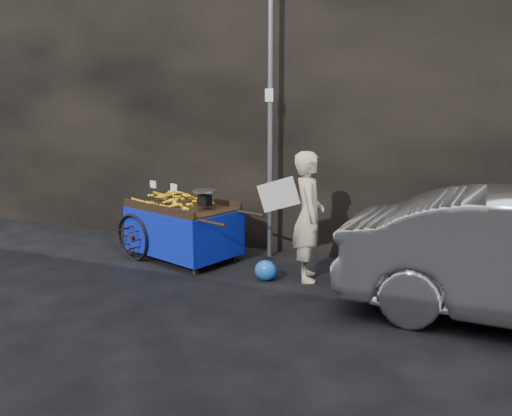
% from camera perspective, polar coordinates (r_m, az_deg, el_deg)
% --- Properties ---
extents(ground, '(80.00, 80.00, 0.00)m').
position_cam_1_polar(ground, '(6.65, -5.04, -8.18)').
color(ground, black).
rests_on(ground, ground).
extents(building_wall, '(13.50, 2.00, 5.00)m').
position_cam_1_polar(building_wall, '(8.52, 5.57, 13.19)').
color(building_wall, black).
rests_on(building_wall, ground).
extents(street_pole, '(0.12, 0.10, 4.00)m').
position_cam_1_polar(street_pole, '(7.33, 1.65, 9.68)').
color(street_pole, slate).
rests_on(street_pole, ground).
extents(banana_cart, '(2.33, 1.55, 1.16)m').
position_cam_1_polar(banana_cart, '(7.48, -8.67, -0.36)').
color(banana_cart, black).
rests_on(banana_cart, ground).
extents(vendor, '(0.95, 0.72, 1.69)m').
position_cam_1_polar(vendor, '(6.48, 5.99, -0.96)').
color(vendor, '#C7B394').
rests_on(vendor, ground).
extents(plastic_bag, '(0.30, 0.24, 0.27)m').
position_cam_1_polar(plastic_bag, '(6.57, 1.12, -7.15)').
color(plastic_bag, '#1752AD').
rests_on(plastic_bag, ground).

